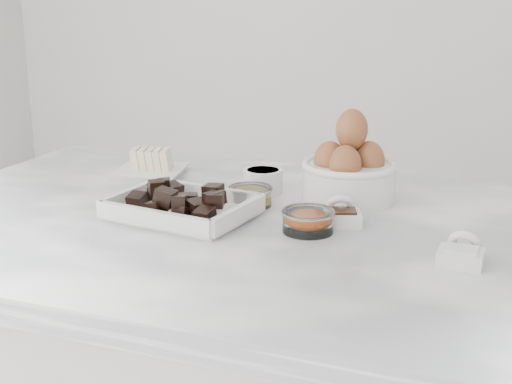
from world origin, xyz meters
TOP-DOWN VIEW (x-y plane):
  - marble_slab at (0.00, 0.00)m, footprint 1.20×0.80m
  - chocolate_dish at (-0.09, -0.03)m, footprint 0.25×0.21m
  - butter_plate at (-0.28, 0.20)m, footprint 0.16×0.16m
  - sugar_ramekin at (-0.02, 0.16)m, footprint 0.07×0.07m
  - egg_bowl at (0.14, 0.18)m, footprint 0.17×0.17m
  - honey_bowl at (-0.01, 0.08)m, footprint 0.08×0.08m
  - zest_bowl at (0.13, -0.02)m, footprint 0.09×0.09m
  - vanilla_spoon at (0.17, 0.04)m, footprint 0.08×0.09m
  - salt_spoon at (0.37, -0.08)m, footprint 0.06×0.08m

SIDE VIEW (x-z plane):
  - marble_slab at x=0.00m, z-range 0.90..0.94m
  - salt_spoon at x=0.37m, z-range 0.93..0.98m
  - vanilla_spoon at x=0.17m, z-range 0.93..0.98m
  - honey_bowl at x=-0.01m, z-range 0.94..0.98m
  - zest_bowl at x=0.13m, z-range 0.94..0.98m
  - butter_plate at x=-0.28m, z-range 0.93..0.99m
  - sugar_ramekin at x=-0.02m, z-range 0.94..0.99m
  - chocolate_dish at x=-0.09m, z-range 0.93..0.99m
  - egg_bowl at x=0.14m, z-range 0.91..1.08m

